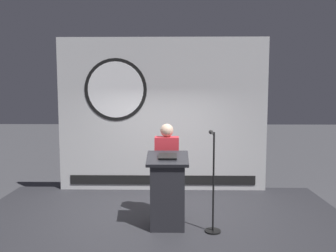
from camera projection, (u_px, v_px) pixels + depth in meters
ground_plane at (159, 239)px, 5.59m from camera, size 40.00×40.00×0.00m
stage_platform at (159, 230)px, 5.57m from camera, size 6.40×4.00×0.30m
banner_display at (161, 115)px, 7.24m from camera, size 4.44×0.12×3.26m
podium at (168, 192)px, 5.24m from camera, size 0.64×0.50×1.18m
speaker_person at (167, 170)px, 5.70m from camera, size 0.40×0.26×1.59m
microphone_stand at (213, 196)px, 5.15m from camera, size 0.24×0.59×1.53m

